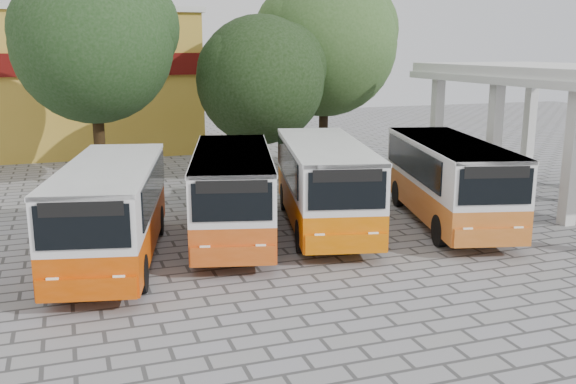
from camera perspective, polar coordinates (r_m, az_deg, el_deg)
name	(u,v)px	position (r m, az deg, el deg)	size (l,w,h in m)	color
ground	(392,265)	(18.80, 9.23, -6.39)	(90.00, 90.00, 0.00)	gray
shophouse_block	(20,81)	(41.68, -22.72, 9.10)	(20.40, 10.40, 8.30)	gold
bus_far_left	(111,206)	(19.07, -15.44, -1.21)	(4.10, 8.36, 2.87)	#C84200
bus_centre_left	(233,188)	(20.81, -4.94, 0.33)	(4.28, 8.37, 2.86)	#C54C11
bus_centre_right	(324,179)	(21.87, 3.26, 1.13)	(4.33, 8.65, 2.96)	#D46000
bus_far_right	(449,176)	(23.13, 14.12, 1.35)	(4.41, 8.58, 2.93)	#C2621E
tree_left	(95,38)	(29.18, -16.80, 12.98)	(7.15, 6.81, 9.68)	#30200F
tree_middle	(262,76)	(30.16, -2.33, 10.29)	(6.26, 5.96, 7.60)	#462E1D
tree_right	(326,39)	(34.04, 3.39, 13.41)	(7.82, 7.45, 9.99)	black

